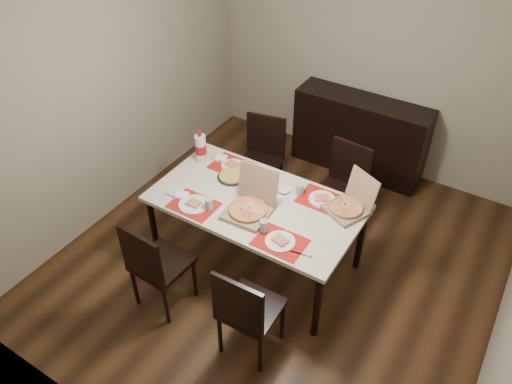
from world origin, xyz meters
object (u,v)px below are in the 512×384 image
chair_near_right (246,310)px  soda_bottle (201,148)px  chair_far_right (343,185)px  sideboard (359,135)px  pizza_box_center (250,207)px  chair_far_left (262,156)px  dip_bowl (284,191)px  dining_table (256,207)px  chair_near_left (155,264)px

chair_near_right → soda_bottle: (-1.22, 1.11, 0.38)m
soda_bottle → chair_far_right: bearing=28.6°
sideboard → pizza_box_center: (-0.17, -2.05, 0.36)m
chair_far_left → dip_bowl: size_ratio=8.93×
dining_table → chair_near_left: 0.99m
dip_bowl → chair_near_right: bearing=-74.2°
dip_bowl → sideboard: bearing=88.1°
dining_table → chair_far_right: size_ratio=1.94×
chair_near_right → pizza_box_center: (-0.42, 0.72, 0.30)m
chair_near_right → chair_far_right: bearing=90.5°
pizza_box_center → dining_table: bearing=101.0°
chair_near_right → pizza_box_center: bearing=120.6°
dining_table → chair_near_right: size_ratio=1.94×
chair_far_left → chair_far_right: size_ratio=1.00×
chair_near_left → chair_near_right: (0.88, 0.01, 0.00)m
chair_near_left → chair_far_left: size_ratio=1.00×
sideboard → soda_bottle: bearing=-120.0°
chair_far_right → pizza_box_center: pizza_box_center is taller
chair_near_right → chair_far_right: size_ratio=1.00×
dining_table → soda_bottle: (-0.76, 0.24, 0.20)m
chair_far_left → pizza_box_center: pizza_box_center is taller
sideboard → chair_far_right: 1.04m
chair_far_right → soda_bottle: size_ratio=2.87×
chair_near_right → chair_far_right: 1.76m
dining_table → chair_near_left: bearing=-116.3°
chair_far_right → sideboard: bearing=103.4°
dining_table → chair_near_left: size_ratio=1.94×
chair_far_left → dip_bowl: (0.62, -0.66, 0.25)m
chair_near_left → dip_bowl: (0.57, 1.11, 0.25)m
chair_far_left → pizza_box_center: (0.51, -1.05, 0.30)m
dining_table → dip_bowl: bearing=59.2°
chair_near_right → dining_table: bearing=117.7°
soda_bottle → dining_table: bearing=-17.6°
sideboard → dining_table: size_ratio=0.83×
dining_table → chair_far_right: chair_far_right is taller
chair_near_right → chair_far_left: same height
dip_bowl → soda_bottle: size_ratio=0.32×
chair_far_right → dip_bowl: bearing=-114.2°
pizza_box_center → dip_bowl: (0.11, 0.38, -0.04)m
chair_near_left → dining_table: bearing=63.7°
sideboard → chair_near_left: chair_near_left is taller
chair_far_left → soda_bottle: (-0.28, -0.66, 0.38)m
chair_far_left → dip_bowl: bearing=-46.8°
dining_table → chair_far_right: (0.44, 0.90, -0.17)m
chair_near_left → dip_bowl: bearing=62.7°
dining_table → pizza_box_center: pizza_box_center is taller
chair_near_left → dip_bowl: chair_near_left is taller
chair_near_left → chair_far_right: size_ratio=1.00×
sideboard → chair_far_right: size_ratio=1.61×
chair_far_left → chair_near_right: bearing=-62.1°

